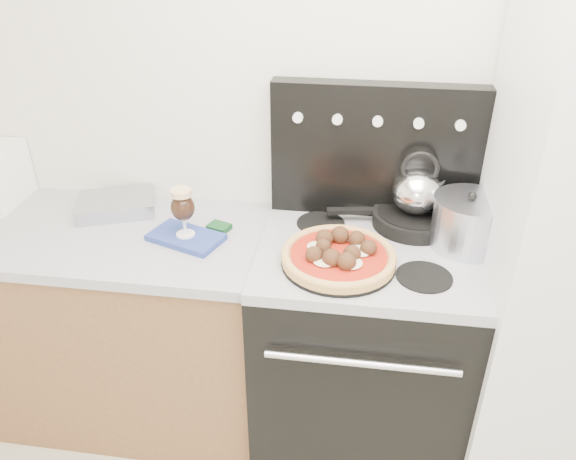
% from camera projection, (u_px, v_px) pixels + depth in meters
% --- Properties ---
extents(room_shell, '(3.52, 3.01, 2.52)m').
position_uv_depth(room_shell, '(328.00, 345.00, 1.03)').
color(room_shell, '#B7AF96').
rests_on(room_shell, ground).
extents(base_cabinet, '(1.45, 0.60, 0.86)m').
position_uv_depth(base_cabinet, '(95.00, 324.00, 2.35)').
color(base_cabinet, brown).
rests_on(base_cabinet, ground).
extents(countertop, '(1.48, 0.63, 0.04)m').
position_uv_depth(countertop, '(74.00, 232.00, 2.12)').
color(countertop, '#AAABB4').
rests_on(countertop, base_cabinet).
extents(stove_body, '(0.76, 0.65, 0.88)m').
position_uv_depth(stove_body, '(360.00, 353.00, 2.18)').
color(stove_body, black).
rests_on(stove_body, ground).
extents(cooktop, '(0.76, 0.65, 0.04)m').
position_uv_depth(cooktop, '(368.00, 253.00, 1.95)').
color(cooktop, '#ADADB2').
rests_on(cooktop, stove_body).
extents(backguard, '(0.76, 0.08, 0.50)m').
position_uv_depth(backguard, '(375.00, 151.00, 2.05)').
color(backguard, black).
rests_on(backguard, cooktop).
extents(foil_sheet, '(0.34, 0.30, 0.06)m').
position_uv_depth(foil_sheet, '(117.00, 205.00, 2.21)').
color(foil_sheet, silver).
rests_on(foil_sheet, countertop).
extents(oven_mitt, '(0.30, 0.23, 0.02)m').
position_uv_depth(oven_mitt, '(186.00, 237.00, 2.02)').
color(oven_mitt, navy).
rests_on(oven_mitt, countertop).
extents(beer_glass, '(0.10, 0.10, 0.18)m').
position_uv_depth(beer_glass, '(183.00, 212.00, 1.97)').
color(beer_glass, black).
rests_on(beer_glass, oven_mitt).
extents(pizza_pan, '(0.39, 0.39, 0.01)m').
position_uv_depth(pizza_pan, '(338.00, 262.00, 1.86)').
color(pizza_pan, black).
rests_on(pizza_pan, cooktop).
extents(pizza, '(0.48, 0.48, 0.05)m').
position_uv_depth(pizza, '(339.00, 254.00, 1.84)').
color(pizza, tan).
rests_on(pizza, pizza_pan).
extents(skillet, '(0.34, 0.34, 0.05)m').
position_uv_depth(skillet, '(414.00, 219.00, 2.07)').
color(skillet, black).
rests_on(skillet, cooktop).
extents(tea_kettle, '(0.20, 0.20, 0.20)m').
position_uv_depth(tea_kettle, '(418.00, 188.00, 2.01)').
color(tea_kettle, '#B8B6C7').
rests_on(tea_kettle, skillet).
extents(stock_pot, '(0.29, 0.29, 0.17)m').
position_uv_depth(stock_pot, '(467.00, 224.00, 1.92)').
color(stock_pot, silver).
rests_on(stock_pot, cooktop).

